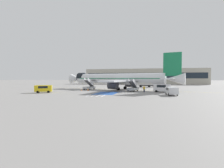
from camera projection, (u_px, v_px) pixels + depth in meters
The scene contains 19 objects.
ground_plane at pixel (120, 90), 62.35m from camera, with size 600.00×600.00×0.00m, color gray.
apron_leadline_yellow at pixel (118, 90), 62.31m from camera, with size 0.20×77.09×0.01m, color gold.
apron_stand_patch_blue at pixel (106, 93), 47.43m from camera, with size 5.57×9.48×0.01m, color #2856A8.
apron_walkway_bar_0 at pixel (89, 95), 41.19m from camera, with size 0.44×3.60×0.01m, color silver.
apron_walkway_bar_1 at pixel (94, 96), 40.91m from camera, with size 0.44×3.60×0.01m, color silver.
apron_walkway_bar_2 at pixel (98, 96), 40.63m from camera, with size 0.44×3.60×0.01m, color silver.
apron_walkway_bar_3 at pixel (103, 96), 40.35m from camera, with size 0.44×3.60×0.01m, color silver.
airliner at pixel (119, 79), 61.87m from camera, with size 42.82×33.66×12.01m.
boarding_stairs_forward at pixel (89, 87), 62.41m from camera, with size 3.26×5.54×4.26m.
boarding_stairs_aft at pixel (133, 88), 54.91m from camera, with size 3.26×5.54×4.02m.
fuel_tanker at pixel (148, 83), 80.13m from camera, with size 8.65×3.16×3.35m.
service_van_0 at pixel (43, 88), 49.14m from camera, with size 4.92×3.77×2.09m.
service_van_1 at pixel (172, 90), 41.98m from camera, with size 2.72×4.78×1.90m.
service_van_2 at pixel (162, 87), 50.97m from camera, with size 5.00×3.02×2.36m.
ground_crew_0 at pixel (144, 88), 52.11m from camera, with size 0.32×0.47×1.81m.
ground_crew_1 at pixel (144, 89), 50.78m from camera, with size 0.46×0.48×1.85m.
traffic_cone_0 at pixel (81, 90), 56.89m from camera, with size 0.43×0.43×0.47m.
traffic_cone_1 at pixel (88, 89), 57.75m from camera, with size 0.62×0.62×0.69m.
terminal_building at pixel (144, 76), 122.45m from camera, with size 81.86×12.10×10.52m.
Camera 1 is at (11.81, -61.18, 4.11)m, focal length 28.00 mm.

